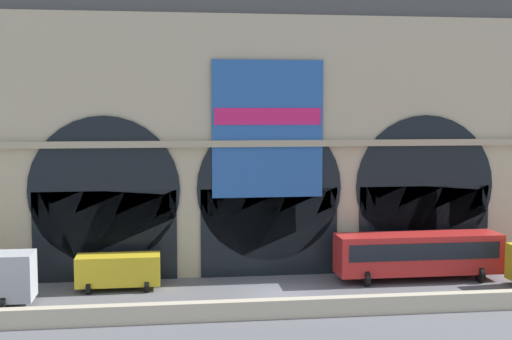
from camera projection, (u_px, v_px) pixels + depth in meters
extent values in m
plane|color=slate|center=(282.00, 295.00, 42.34)|extent=(200.00, 200.00, 0.00)
cube|color=beige|center=(296.00, 308.00, 37.75)|extent=(90.00, 0.70, 1.03)
cube|color=#BCAD8C|center=(265.00, 145.00, 48.68)|extent=(45.95, 4.42, 17.61)
cube|color=black|center=(105.00, 236.00, 45.52)|extent=(9.35, 0.20, 5.99)
cylinder|color=black|center=(105.00, 191.00, 45.25)|extent=(9.85, 0.20, 9.85)
cube|color=black|center=(270.00, 232.00, 46.96)|extent=(9.35, 0.20, 5.99)
cylinder|color=black|center=(270.00, 188.00, 46.70)|extent=(9.85, 0.20, 9.85)
cube|color=black|center=(424.00, 228.00, 48.41)|extent=(9.35, 0.20, 5.99)
cylinder|color=black|center=(425.00, 186.00, 48.14)|extent=(9.85, 0.20, 9.85)
cube|color=#2659A5|center=(268.00, 129.00, 46.21)|extent=(7.50, 0.12, 9.18)
cube|color=#DB1E66|center=(268.00, 116.00, 46.05)|extent=(7.20, 0.04, 1.12)
cube|color=tan|center=(270.00, 143.00, 46.33)|extent=(45.95, 0.50, 0.44)
cylinder|color=black|center=(4.00, 304.00, 38.72)|extent=(0.28, 0.84, 0.84)
cylinder|color=black|center=(12.00, 295.00, 40.76)|extent=(0.28, 0.84, 0.84)
cube|color=gold|center=(118.00, 270.00, 43.45)|extent=(5.20, 2.00, 1.86)
cylinder|color=black|center=(88.00, 289.00, 42.41)|extent=(0.28, 0.68, 0.68)
cylinder|color=black|center=(91.00, 281.00, 44.18)|extent=(0.28, 0.68, 0.68)
cylinder|color=black|center=(147.00, 287.00, 42.87)|extent=(0.28, 0.68, 0.68)
cylinder|color=black|center=(147.00, 280.00, 44.65)|extent=(0.28, 0.68, 0.68)
cube|color=red|center=(418.00, 253.00, 45.82)|extent=(11.00, 2.50, 2.60)
cube|color=black|center=(426.00, 252.00, 44.54)|extent=(10.12, 0.04, 1.10)
cylinder|color=black|center=(367.00, 278.00, 44.32)|extent=(0.28, 1.00, 1.00)
cylinder|color=black|center=(357.00, 270.00, 46.54)|extent=(0.28, 1.00, 1.00)
cylinder|color=black|center=(480.00, 275.00, 45.34)|extent=(0.28, 1.00, 1.00)
cylinder|color=black|center=(466.00, 267.00, 47.56)|extent=(0.28, 1.00, 1.00)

